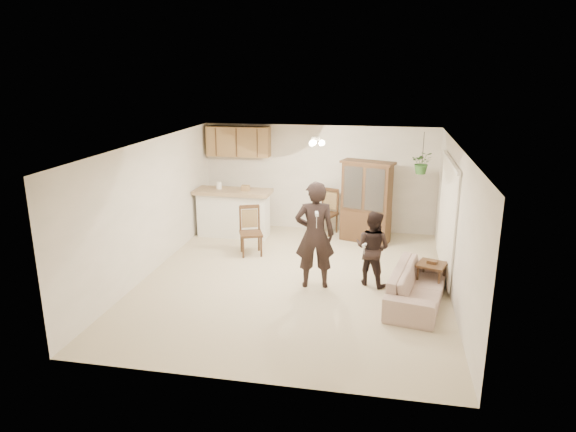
% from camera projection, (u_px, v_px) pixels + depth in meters
% --- Properties ---
extents(floor, '(6.50, 6.50, 0.00)m').
position_uv_depth(floor, '(294.00, 280.00, 9.45)').
color(floor, '#BAAB8D').
rests_on(floor, ground).
extents(ceiling, '(5.50, 6.50, 0.02)m').
position_uv_depth(ceiling, '(295.00, 145.00, 8.76)').
color(ceiling, white).
rests_on(ceiling, wall_back).
extents(wall_back, '(5.50, 0.02, 2.50)m').
position_uv_depth(wall_back, '(319.00, 178.00, 12.18)').
color(wall_back, white).
rests_on(wall_back, ground).
extents(wall_front, '(5.50, 0.02, 2.50)m').
position_uv_depth(wall_front, '(246.00, 290.00, 6.04)').
color(wall_front, white).
rests_on(wall_front, ground).
extents(wall_left, '(0.02, 6.50, 2.50)m').
position_uv_depth(wall_left, '(150.00, 208.00, 9.61)').
color(wall_left, white).
rests_on(wall_left, ground).
extents(wall_right, '(0.02, 6.50, 2.50)m').
position_uv_depth(wall_right, '(455.00, 224.00, 8.61)').
color(wall_right, white).
rests_on(wall_right, ground).
extents(breakfast_bar, '(1.60, 0.55, 1.00)m').
position_uv_depth(breakfast_bar, '(234.00, 215.00, 11.87)').
color(breakfast_bar, white).
rests_on(breakfast_bar, floor).
extents(bar_top, '(1.75, 0.70, 0.08)m').
position_uv_depth(bar_top, '(233.00, 192.00, 11.72)').
color(bar_top, tan).
rests_on(bar_top, breakfast_bar).
extents(upper_cabinets, '(1.50, 0.34, 0.70)m').
position_uv_depth(upper_cabinets, '(239.00, 141.00, 12.11)').
color(upper_cabinets, brown).
rests_on(upper_cabinets, wall_back).
extents(vertical_blinds, '(0.06, 2.30, 2.10)m').
position_uv_depth(vertical_blinds, '(447.00, 217.00, 9.51)').
color(vertical_blinds, white).
rests_on(vertical_blinds, wall_right).
extents(ceiling_fixture, '(0.36, 0.36, 0.20)m').
position_uv_depth(ceiling_fixture, '(316.00, 142.00, 9.89)').
color(ceiling_fixture, '#FFEFBF').
rests_on(ceiling_fixture, ceiling).
extents(hanging_plant, '(0.43, 0.37, 0.48)m').
position_uv_depth(hanging_plant, '(422.00, 163.00, 10.79)').
color(hanging_plant, '#255221').
rests_on(hanging_plant, ceiling).
extents(plant_cord, '(0.01, 0.01, 0.65)m').
position_uv_depth(plant_cord, '(423.00, 147.00, 10.70)').
color(plant_cord, black).
rests_on(plant_cord, ceiling).
extents(sofa, '(1.08, 1.98, 0.73)m').
position_uv_depth(sofa, '(418.00, 281.00, 8.50)').
color(sofa, '#BEAF9D').
rests_on(sofa, floor).
extents(adult, '(0.73, 0.55, 1.80)m').
position_uv_depth(adult, '(315.00, 238.00, 8.97)').
color(adult, black).
rests_on(adult, floor).
extents(child, '(0.81, 0.74, 1.35)m').
position_uv_depth(child, '(372.00, 249.00, 9.12)').
color(child, black).
rests_on(child, floor).
extents(china_hutch, '(1.24, 0.79, 1.82)m').
position_uv_depth(china_hutch, '(366.00, 202.00, 11.38)').
color(china_hutch, '#341F13').
rests_on(china_hutch, floor).
extents(side_table, '(0.59, 0.59, 0.56)m').
position_uv_depth(side_table, '(431.00, 276.00, 8.95)').
color(side_table, '#341F13').
rests_on(side_table, floor).
extents(chair_bar, '(0.59, 0.59, 1.02)m').
position_uv_depth(chair_bar, '(251.00, 241.00, 10.70)').
color(chair_bar, '#341F13').
rests_on(chair_bar, floor).
extents(chair_hutch_left, '(0.61, 0.61, 1.06)m').
position_uv_depth(chair_hutch_left, '(326.00, 221.00, 12.07)').
color(chair_hutch_left, '#341F13').
rests_on(chair_hutch_left, floor).
extents(chair_hutch_right, '(0.47, 0.47, 0.99)m').
position_uv_depth(chair_hutch_right, '(373.00, 226.00, 11.74)').
color(chair_hutch_right, '#341F13').
rests_on(chair_hutch_right, floor).
extents(controller_adult, '(0.08, 0.17, 0.05)m').
position_uv_depth(controller_adult, '(317.00, 214.00, 8.38)').
color(controller_adult, white).
rests_on(controller_adult, adult).
extents(controller_child, '(0.08, 0.12, 0.04)m').
position_uv_depth(controller_child, '(364.00, 245.00, 8.83)').
color(controller_child, white).
rests_on(controller_child, child).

